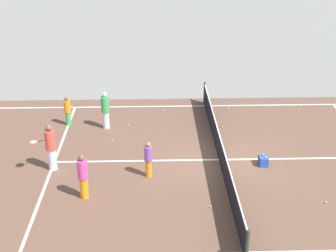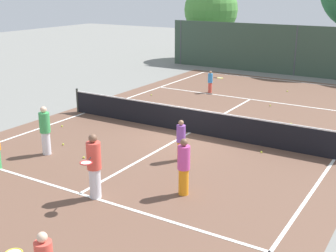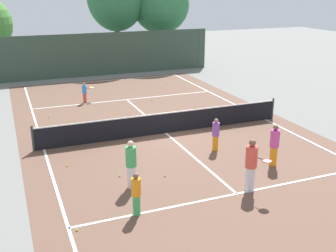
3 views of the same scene
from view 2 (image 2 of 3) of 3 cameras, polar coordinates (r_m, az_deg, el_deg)
The scene contains 22 objects.
ground_plane at distance 17.67m, azimuth 2.85°, elevation -0.86°, with size 80.00×80.00×0.00m, color slate.
court_surface at distance 17.67m, azimuth 2.85°, elevation -0.85°, with size 13.00×25.00×0.01m.
tennis_net at distance 17.52m, azimuth 2.88°, elevation 0.73°, with size 11.90×0.10×1.10m.
perimeter_fence at distance 30.10m, azimuth 16.01°, elevation 9.23°, with size 18.00×0.12×3.20m.
tree_1 at distance 35.60m, azimuth 5.53°, elevation 14.55°, with size 4.12×4.12×5.88m.
player_0 at distance 24.37m, azimuth 5.49°, elevation 5.71°, with size 0.83×0.54×1.19m.
player_2 at distance 15.70m, azimuth -15.43°, elevation -0.51°, with size 0.36×0.36×1.70m.
player_4 at distance 12.23m, azimuth 2.02°, elevation -5.17°, with size 0.35×0.35×1.63m.
player_5 at distance 14.65m, azimuth 1.67°, elevation -1.80°, with size 0.30×0.30×1.39m.
player_6 at distance 12.15m, azimuth -9.42°, elevation -5.02°, with size 0.63×0.96×1.83m.
ball_crate at distance 18.81m, azimuth 6.43°, elevation 0.78°, with size 0.45×0.32×0.43m.
tennis_ball_0 at distance 19.58m, azimuth -3.97°, elevation 1.05°, with size 0.07×0.07×0.07m, color #CCE533.
tennis_ball_1 at distance 18.13m, azimuth 0.79°, elevation -0.25°, with size 0.07×0.07×0.07m, color #CCE533.
tennis_ball_2 at distance 22.13m, azimuth 12.92°, elevation 2.57°, with size 0.07×0.07×0.07m, color #CCE533.
tennis_ball_3 at distance 15.84m, azimuth 11.85°, elevation -3.28°, with size 0.07×0.07×0.07m, color #CCE533.
tennis_ball_5 at distance 21.38m, azimuth -8.01°, elevation 2.33°, with size 0.07×0.07×0.07m, color #CCE533.
tennis_ball_7 at distance 16.70m, azimuth -13.25°, elevation -2.29°, with size 0.07×0.07×0.07m, color #CCE533.
tennis_ball_8 at distance 23.74m, azimuth -2.15°, elevation 4.00°, with size 0.07×0.07×0.07m, color #CCE533.
tennis_ball_9 at distance 15.29m, azimuth -10.72°, elevation -3.98°, with size 0.07×0.07×0.07m, color #CCE533.
tennis_ball_10 at distance 25.40m, azimuth 14.99°, elevation 4.30°, with size 0.07×0.07×0.07m, color #CCE533.
tennis_ball_11 at distance 18.87m, azimuth -13.39°, elevation -0.02°, with size 0.07×0.07×0.07m, color #CCE533.
tennis_ball_12 at distance 19.40m, azimuth 15.44°, elevation 0.29°, with size 0.07×0.07×0.07m, color #CCE533.
Camera 2 is at (8.00, -14.75, 5.53)m, focal length 47.70 mm.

